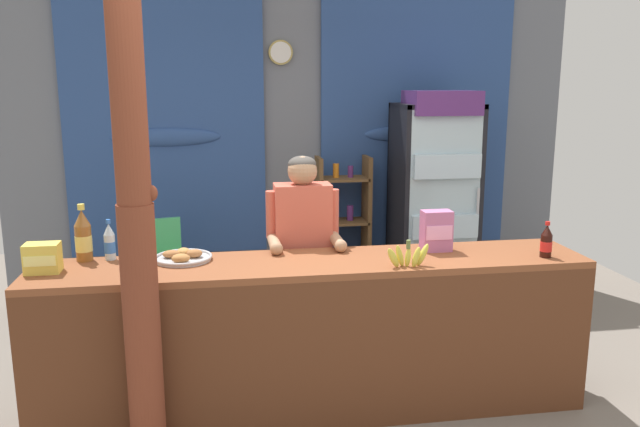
{
  "coord_description": "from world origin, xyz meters",
  "views": [
    {
      "loc": [
        -0.69,
        -3.14,
        1.97
      ],
      "look_at": [
        -0.07,
        0.69,
        1.16
      ],
      "focal_mm": 35.64,
      "sensor_mm": 36.0,
      "label": 1
    }
  ],
  "objects_px": {
    "drink_fridge": "(435,190)",
    "shopkeeper": "(303,242)",
    "snack_box_instant_noodle": "(43,258)",
    "pastry_tray": "(183,257)",
    "plastic_lawn_chair": "(158,266)",
    "bottle_shelf_rack": "(343,226)",
    "timber_post": "(135,215)",
    "snack_box_wafer": "(436,231)",
    "banana_bunch": "(409,256)",
    "soda_bottle_iced_tea": "(83,237)",
    "stall_counter": "(318,326)",
    "soda_bottle_cola": "(546,242)",
    "soda_bottle_water": "(110,243)"
  },
  "relations": [
    {
      "from": "bottle_shelf_rack",
      "to": "shopkeeper",
      "type": "bearing_deg",
      "value": -110.36
    },
    {
      "from": "shopkeeper",
      "to": "soda_bottle_iced_tea",
      "type": "relative_size",
      "value": 4.46
    },
    {
      "from": "soda_bottle_water",
      "to": "soda_bottle_cola",
      "type": "bearing_deg",
      "value": -8.01
    },
    {
      "from": "snack_box_instant_noodle",
      "to": "pastry_tray",
      "type": "xyz_separation_m",
      "value": [
        0.75,
        0.11,
        -0.06
      ]
    },
    {
      "from": "snack_box_wafer",
      "to": "pastry_tray",
      "type": "bearing_deg",
      "value": 179.38
    },
    {
      "from": "drink_fridge",
      "to": "snack_box_wafer",
      "type": "bearing_deg",
      "value": -108.94
    },
    {
      "from": "soda_bottle_iced_tea",
      "to": "plastic_lawn_chair",
      "type": "bearing_deg",
      "value": 78.42
    },
    {
      "from": "soda_bottle_iced_tea",
      "to": "snack_box_wafer",
      "type": "distance_m",
      "value": 2.11
    },
    {
      "from": "snack_box_instant_noodle",
      "to": "pastry_tray",
      "type": "bearing_deg",
      "value": 8.73
    },
    {
      "from": "snack_box_wafer",
      "to": "stall_counter",
      "type": "bearing_deg",
      "value": -164.04
    },
    {
      "from": "pastry_tray",
      "to": "timber_post",
      "type": "bearing_deg",
      "value": -110.12
    },
    {
      "from": "plastic_lawn_chair",
      "to": "soda_bottle_cola",
      "type": "bearing_deg",
      "value": -35.4
    },
    {
      "from": "timber_post",
      "to": "drink_fridge",
      "type": "xyz_separation_m",
      "value": [
        2.28,
        2.1,
        -0.29
      ]
    },
    {
      "from": "soda_bottle_cola",
      "to": "pastry_tray",
      "type": "bearing_deg",
      "value": 172.95
    },
    {
      "from": "shopkeeper",
      "to": "pastry_tray",
      "type": "xyz_separation_m",
      "value": [
        -0.75,
        -0.31,
        0.02
      ]
    },
    {
      "from": "soda_bottle_water",
      "to": "snack_box_wafer",
      "type": "height_order",
      "value": "snack_box_wafer"
    },
    {
      "from": "soda_bottle_water",
      "to": "shopkeeper",
      "type": "bearing_deg",
      "value": 10.21
    },
    {
      "from": "plastic_lawn_chair",
      "to": "shopkeeper",
      "type": "height_order",
      "value": "shopkeeper"
    },
    {
      "from": "snack_box_wafer",
      "to": "soda_bottle_iced_tea",
      "type": "bearing_deg",
      "value": 176.95
    },
    {
      "from": "banana_bunch",
      "to": "shopkeeper",
      "type": "bearing_deg",
      "value": 129.46
    },
    {
      "from": "bottle_shelf_rack",
      "to": "plastic_lawn_chair",
      "type": "xyz_separation_m",
      "value": [
        -1.61,
        -0.38,
        -0.19
      ]
    },
    {
      "from": "drink_fridge",
      "to": "shopkeeper",
      "type": "xyz_separation_m",
      "value": [
        -1.34,
        -1.28,
        -0.09
      ]
    },
    {
      "from": "shopkeeper",
      "to": "snack_box_wafer",
      "type": "distance_m",
      "value": 0.86
    },
    {
      "from": "bottle_shelf_rack",
      "to": "banana_bunch",
      "type": "bearing_deg",
      "value": -91.32
    },
    {
      "from": "timber_post",
      "to": "pastry_tray",
      "type": "bearing_deg",
      "value": 69.88
    },
    {
      "from": "drink_fridge",
      "to": "snack_box_instant_noodle",
      "type": "height_order",
      "value": "drink_fridge"
    },
    {
      "from": "drink_fridge",
      "to": "snack_box_wafer",
      "type": "xyz_separation_m",
      "value": [
        -0.55,
        -1.61,
        0.03
      ]
    },
    {
      "from": "shopkeeper",
      "to": "plastic_lawn_chair",
      "type": "bearing_deg",
      "value": 132.05
    },
    {
      "from": "plastic_lawn_chair",
      "to": "soda_bottle_iced_tea",
      "type": "relative_size",
      "value": 2.55
    },
    {
      "from": "snack_box_wafer",
      "to": "banana_bunch",
      "type": "distance_m",
      "value": 0.41
    },
    {
      "from": "stall_counter",
      "to": "soda_bottle_cola",
      "type": "xyz_separation_m",
      "value": [
        1.38,
        -0.03,
        0.45
      ]
    },
    {
      "from": "soda_bottle_iced_tea",
      "to": "soda_bottle_cola",
      "type": "relative_size",
      "value": 1.55
    },
    {
      "from": "drink_fridge",
      "to": "shopkeeper",
      "type": "height_order",
      "value": "drink_fridge"
    },
    {
      "from": "shopkeeper",
      "to": "soda_bottle_iced_tea",
      "type": "distance_m",
      "value": 1.34
    },
    {
      "from": "snack_box_instant_noodle",
      "to": "pastry_tray",
      "type": "relative_size",
      "value": 0.55
    },
    {
      "from": "drink_fridge",
      "to": "soda_bottle_water",
      "type": "height_order",
      "value": "drink_fridge"
    },
    {
      "from": "drink_fridge",
      "to": "pastry_tray",
      "type": "height_order",
      "value": "drink_fridge"
    },
    {
      "from": "drink_fridge",
      "to": "soda_bottle_cola",
      "type": "relative_size",
      "value": 8.71
    },
    {
      "from": "plastic_lawn_chair",
      "to": "pastry_tray",
      "type": "bearing_deg",
      "value": -78.79
    },
    {
      "from": "pastry_tray",
      "to": "drink_fridge",
      "type": "bearing_deg",
      "value": 37.26
    },
    {
      "from": "soda_bottle_iced_tea",
      "to": "timber_post",
      "type": "bearing_deg",
      "value": -57.98
    },
    {
      "from": "stall_counter",
      "to": "soda_bottle_water",
      "type": "bearing_deg",
      "value": 164.22
    },
    {
      "from": "timber_post",
      "to": "bottle_shelf_rack",
      "type": "bearing_deg",
      "value": 57.38
    },
    {
      "from": "soda_bottle_cola",
      "to": "stall_counter",
      "type": "bearing_deg",
      "value": 178.94
    },
    {
      "from": "banana_bunch",
      "to": "soda_bottle_cola",
      "type": "bearing_deg",
      "value": 4.02
    },
    {
      "from": "snack_box_instant_noodle",
      "to": "drink_fridge",
      "type": "bearing_deg",
      "value": 31.0
    },
    {
      "from": "drink_fridge",
      "to": "bottle_shelf_rack",
      "type": "xyz_separation_m",
      "value": [
        -0.77,
        0.25,
        -0.36
      ]
    },
    {
      "from": "plastic_lawn_chair",
      "to": "shopkeeper",
      "type": "xyz_separation_m",
      "value": [
        1.04,
        -1.15,
        0.45
      ]
    },
    {
      "from": "snack_box_wafer",
      "to": "pastry_tray",
      "type": "distance_m",
      "value": 1.54
    },
    {
      "from": "banana_bunch",
      "to": "pastry_tray",
      "type": "bearing_deg",
      "value": 165.65
    }
  ]
}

